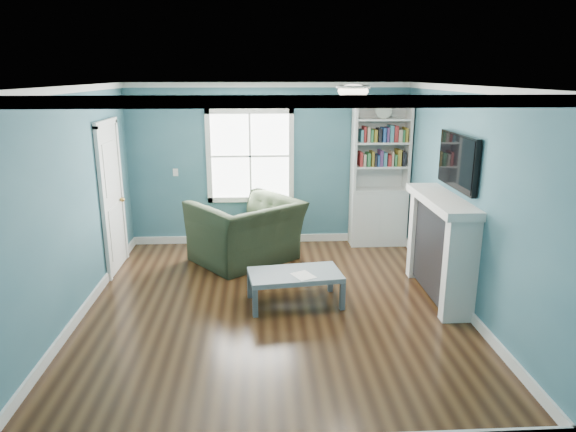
{
  "coord_description": "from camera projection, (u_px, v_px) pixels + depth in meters",
  "views": [
    {
      "loc": [
        -0.15,
        -5.71,
        2.73
      ],
      "look_at": [
        0.19,
        0.4,
        1.03
      ],
      "focal_mm": 32.0,
      "sensor_mm": 36.0,
      "label": 1
    }
  ],
  "objects": [
    {
      "name": "door",
      "position": [
        112.0,
        196.0,
        7.17
      ],
      "size": [
        0.12,
        0.98,
        2.17
      ],
      "color": "silver",
      "rests_on": "ground"
    },
    {
      "name": "light_switch",
      "position": [
        176.0,
        172.0,
        8.22
      ],
      "size": [
        0.08,
        0.01,
        0.12
      ],
      "primitive_type": "cube",
      "color": "white",
      "rests_on": "room_walls"
    },
    {
      "name": "floor",
      "position": [
        274.0,
        306.0,
        6.23
      ],
      "size": [
        5.0,
        5.0,
        0.0
      ],
      "primitive_type": "plane",
      "color": "black",
      "rests_on": "ground"
    },
    {
      "name": "recliner",
      "position": [
        246.0,
        221.0,
        7.58
      ],
      "size": [
        1.69,
        1.6,
        1.24
      ],
      "primitive_type": "imported",
      "rotation": [
        0.0,
        0.0,
        -2.48
      ],
      "color": "black",
      "rests_on": "ground"
    },
    {
      "name": "trim",
      "position": [
        273.0,
        208.0,
        5.9
      ],
      "size": [
        4.5,
        5.0,
        2.6
      ],
      "color": "white",
      "rests_on": "ground"
    },
    {
      "name": "fireplace",
      "position": [
        441.0,
        248.0,
        6.36
      ],
      "size": [
        0.44,
        1.58,
        1.3
      ],
      "color": "black",
      "rests_on": "ground"
    },
    {
      "name": "paper_sheet",
      "position": [
        303.0,
        276.0,
        6.11
      ],
      "size": [
        0.32,
        0.35,
        0.0
      ],
      "primitive_type": "cube",
      "rotation": [
        0.0,
        0.0,
        0.46
      ],
      "color": "white",
      "rests_on": "coffee_table"
    },
    {
      "name": "ceiling_fixture",
      "position": [
        353.0,
        90.0,
        5.69
      ],
      "size": [
        0.38,
        0.38,
        0.15
      ],
      "color": "white",
      "rests_on": "room_walls"
    },
    {
      "name": "tv",
      "position": [
        458.0,
        161.0,
        6.07
      ],
      "size": [
        0.06,
        1.1,
        0.65
      ],
      "primitive_type": "cube",
      "color": "black",
      "rests_on": "fireplace"
    },
    {
      "name": "coffee_table",
      "position": [
        295.0,
        277.0,
        6.22
      ],
      "size": [
        1.18,
        0.74,
        0.4
      ],
      "rotation": [
        0.0,
        0.0,
        0.13
      ],
      "color": "#4F575F",
      "rests_on": "ground"
    },
    {
      "name": "window",
      "position": [
        250.0,
        156.0,
        8.21
      ],
      "size": [
        1.4,
        0.06,
        1.5
      ],
      "color": "white",
      "rests_on": "room_walls"
    },
    {
      "name": "room_walls",
      "position": [
        273.0,
        178.0,
        5.8
      ],
      "size": [
        5.0,
        5.0,
        5.0
      ],
      "color": "#326071",
      "rests_on": "ground"
    },
    {
      "name": "bookshelf",
      "position": [
        379.0,
        189.0,
        8.29
      ],
      "size": [
        0.9,
        0.35,
        2.31
      ],
      "color": "silver",
      "rests_on": "ground"
    }
  ]
}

